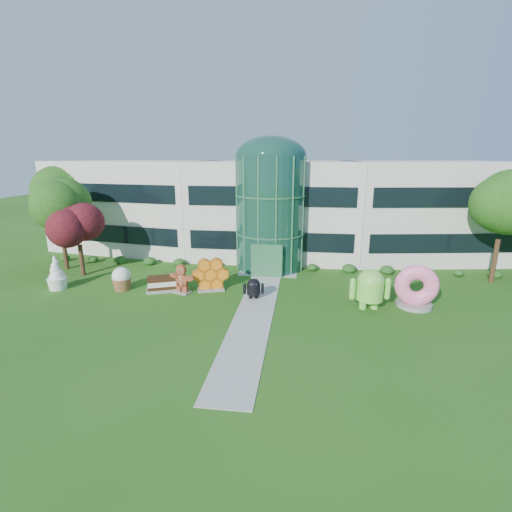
% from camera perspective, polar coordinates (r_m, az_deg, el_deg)
% --- Properties ---
extents(ground, '(140.00, 140.00, 0.00)m').
position_cam_1_polar(ground, '(22.75, -0.73, -10.32)').
color(ground, '#215114').
rests_on(ground, ground).
extents(building, '(46.00, 15.00, 9.30)m').
position_cam_1_polar(building, '(38.79, 3.05, 7.49)').
color(building, beige).
rests_on(building, ground).
extents(atrium, '(6.00, 6.00, 9.80)m').
position_cam_1_polar(atrium, '(32.84, 2.23, 6.56)').
color(atrium, '#194738').
rests_on(atrium, ground).
extents(walkway, '(2.40, 20.00, 0.04)m').
position_cam_1_polar(walkway, '(24.55, -0.06, -8.29)').
color(walkway, '#9E9E93').
rests_on(walkway, ground).
extents(tree_red, '(4.00, 4.00, 6.00)m').
position_cam_1_polar(tree_red, '(34.08, -25.54, 2.15)').
color(tree_red, '#3F0C14').
rests_on(tree_red, ground).
extents(trees_backdrop, '(52.00, 8.00, 8.40)m').
position_cam_1_polar(trees_backdrop, '(33.93, 2.38, 5.64)').
color(trees_backdrop, '#1B4F13').
rests_on(trees_backdrop, ground).
extents(android_green, '(3.02, 2.22, 3.16)m').
position_cam_1_polar(android_green, '(25.38, 17.17, -4.42)').
color(android_green, '#76DA45').
rests_on(android_green, ground).
extents(android_black, '(1.67, 1.26, 1.73)m').
position_cam_1_polar(android_black, '(26.14, -0.38, -4.80)').
color(android_black, black).
rests_on(android_black, ground).
extents(donut, '(2.97, 1.67, 2.95)m').
position_cam_1_polar(donut, '(26.79, 23.41, -4.21)').
color(donut, '#F85E94').
rests_on(donut, ground).
extents(gingerbread, '(2.55, 1.66, 2.19)m').
position_cam_1_polar(gingerbread, '(27.72, -11.37, -3.44)').
color(gingerbread, maroon).
rests_on(gingerbread, ground).
extents(ice_cream_sandwich, '(2.79, 2.08, 1.12)m').
position_cam_1_polar(ice_cream_sandwich, '(28.61, -14.05, -4.15)').
color(ice_cream_sandwich, black).
rests_on(ice_cream_sandwich, ground).
extents(honeycomb, '(3.07, 1.89, 2.27)m').
position_cam_1_polar(honeycomb, '(27.86, -7.00, -3.07)').
color(honeycomb, orange).
rests_on(honeycomb, ground).
extents(froyo, '(1.70, 1.70, 2.62)m').
position_cam_1_polar(froyo, '(31.72, -28.38, -2.23)').
color(froyo, white).
rests_on(froyo, ground).
extents(cupcake, '(1.87, 1.87, 1.77)m').
position_cam_1_polar(cupcake, '(29.64, -19.98, -3.28)').
color(cupcake, white).
rests_on(cupcake, ground).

